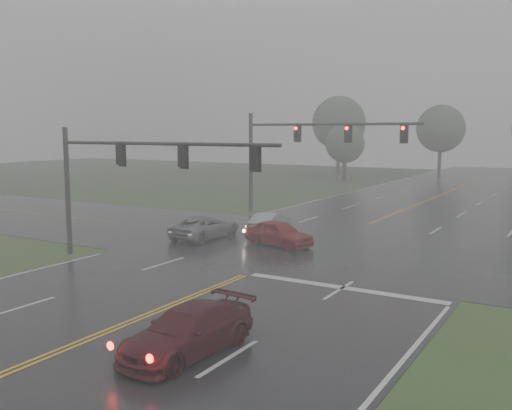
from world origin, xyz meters
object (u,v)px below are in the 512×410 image
Objects in this scene: car_grey at (206,238)px; signal_gantry_far at (298,143)px; signal_gantry_near at (123,167)px; sedan_red at (279,246)px; sedan_silver at (270,233)px; sedan_maroon at (188,354)px.

signal_gantry_far is at bearing -91.09° from car_grey.
sedan_red is at bearing 58.25° from signal_gantry_near.
signal_gantry_far reaches higher than sedan_silver.
signal_gantry_far reaches higher than signal_gantry_near.
signal_gantry_near is 0.93× the size of signal_gantry_far.
car_grey is at bearing 128.76° from sedan_maroon.
car_grey is at bearing 92.94° from signal_gantry_near.
signal_gantry_near reaches higher than sedan_maroon.
signal_gantry_near reaches higher than sedan_red.
signal_gantry_near is (-4.50, -7.27, 4.62)m from sedan_red.
signal_gantry_far reaches higher than sedan_maroon.
sedan_red is 4.03m from sedan_silver.
sedan_silver is 0.29× the size of signal_gantry_far.
sedan_red is at bearing -68.62° from signal_gantry_far.
sedan_silver is (-7.48, 18.16, 0.00)m from sedan_maroon.
sedan_maroon is 17.79m from car_grey.
signal_gantry_far reaches higher than sedan_red.
signal_gantry_far is (0.24, 18.15, 0.81)m from signal_gantry_near.
sedan_red is at bearing -175.97° from car_grey.
signal_gantry_near reaches higher than sedan_silver.
car_grey is (-9.98, 14.72, 0.00)m from sedan_maroon.
sedan_maroon is 15.75m from sedan_red.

